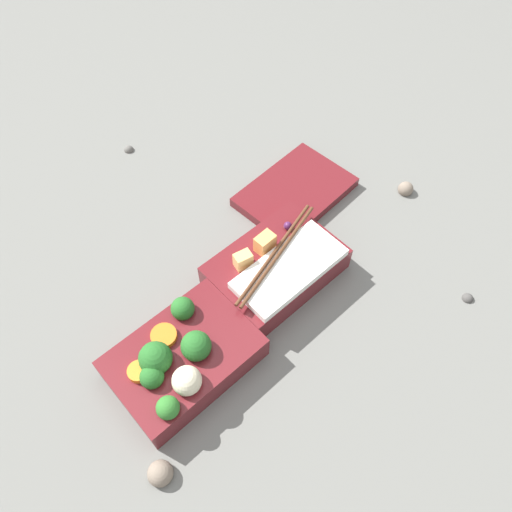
% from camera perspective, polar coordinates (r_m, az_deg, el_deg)
% --- Properties ---
extents(ground_plane, '(3.00, 3.00, 0.00)m').
position_cam_1_polar(ground_plane, '(0.70, -2.24, -8.21)').
color(ground_plane, slate).
extents(bento_tray_vegetable, '(0.18, 0.13, 0.07)m').
position_cam_1_polar(bento_tray_vegetable, '(0.65, -8.49, -11.48)').
color(bento_tray_vegetable, maroon).
rests_on(bento_tray_vegetable, ground_plane).
extents(bento_tray_rice, '(0.19, 0.13, 0.07)m').
position_cam_1_polar(bento_tray_rice, '(0.72, 2.41, -1.26)').
color(bento_tray_rice, maroon).
rests_on(bento_tray_rice, ground_plane).
extents(bento_lid, '(0.19, 0.14, 0.02)m').
position_cam_1_polar(bento_lid, '(0.83, 4.50, 7.31)').
color(bento_lid, maroon).
rests_on(bento_lid, ground_plane).
extents(pebble_0, '(0.02, 0.02, 0.02)m').
position_cam_1_polar(pebble_0, '(0.78, 23.10, -4.36)').
color(pebble_0, '#474442').
rests_on(pebble_0, ground_plane).
extents(pebble_1, '(0.03, 0.03, 0.03)m').
position_cam_1_polar(pebble_1, '(0.87, 16.73, 7.34)').
color(pebble_1, '#7A6B5B').
rests_on(pebble_1, ground_plane).
extents(pebble_2, '(0.03, 0.03, 0.03)m').
position_cam_1_polar(pebble_2, '(0.64, -10.88, -23.21)').
color(pebble_2, '#7A6B5B').
rests_on(pebble_2, ground_plane).
extents(pebble_3, '(0.02, 0.02, 0.02)m').
position_cam_1_polar(pebble_3, '(0.93, -14.36, 11.82)').
color(pebble_3, '#595651').
rests_on(pebble_3, ground_plane).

